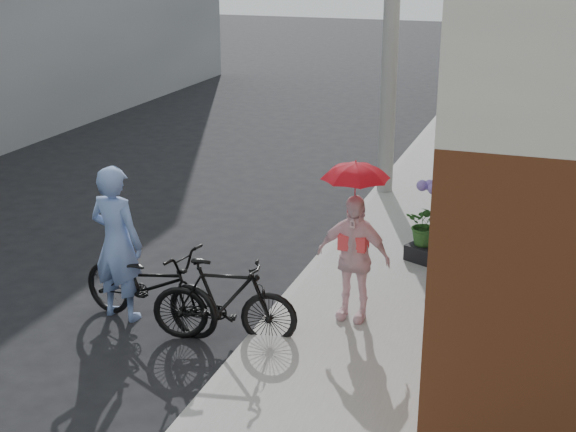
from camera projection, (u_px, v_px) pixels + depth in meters
The scene contains 11 objects.
ground at pixel (185, 328), 9.76m from camera, with size 80.00×80.00×0.00m, color black.
sidewalk at pixel (390, 284), 10.86m from camera, with size 2.20×24.00×0.12m, color gray.
curb at pixel (309, 273), 11.23m from camera, with size 0.12×24.00×0.12m, color #9E9E99.
utility_pole at pixel (392, 1), 13.62m from camera, with size 0.28×0.28×7.00m, color #9E9E99.
officer at pixel (117, 243), 9.76m from camera, with size 0.72×0.47×1.96m, color #7794D3.
bike_left at pixel (150, 285), 9.70m from camera, with size 0.70×2.01×1.06m, color black.
bike_right at pixel (224, 301), 9.27m from camera, with size 0.49×1.72×1.03m, color black.
kimono_woman at pixel (353, 258), 9.54m from camera, with size 0.91×0.38×1.56m, color #F9D1D9.
parasol at pixel (356, 167), 9.17m from camera, with size 0.76×0.76×0.67m, color red.
planter at pixel (425, 252), 11.50m from camera, with size 0.43×0.43×0.23m, color black.
potted_plant at pixel (426, 225), 11.36m from camera, with size 0.55×0.48×0.62m, color #2F6026.
Camera 1 is at (4.10, -7.86, 4.48)m, focal length 50.00 mm.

